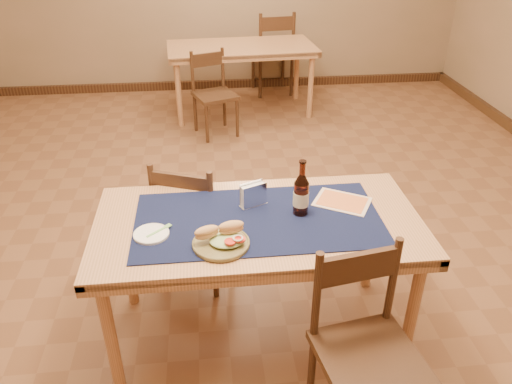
{
  "coord_description": "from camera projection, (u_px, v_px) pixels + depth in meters",
  "views": [
    {
      "loc": [
        -0.23,
        -2.83,
        2.1
      ],
      "look_at": [
        0.0,
        -0.7,
        0.85
      ],
      "focal_mm": 35.0,
      "sensor_mm": 36.0,
      "label": 1
    }
  ],
  "objects": [
    {
      "name": "sandwich_plate",
      "position": [
        222.0,
        239.0,
        2.24
      ],
      "size": [
        0.26,
        0.26,
        0.1
      ],
      "color": "brown",
      "rests_on": "placemat"
    },
    {
      "name": "room",
      "position": [
        243.0,
        45.0,
        2.8
      ],
      "size": [
        6.04,
        7.04,
        2.84
      ],
      "color": "brown",
      "rests_on": "ground"
    },
    {
      "name": "chair_back_far",
      "position": [
        273.0,
        51.0,
        6.06
      ],
      "size": [
        0.51,
        0.51,
        1.0
      ],
      "color": "#442B18",
      "rests_on": "ground"
    },
    {
      "name": "chair_back_near",
      "position": [
        214.0,
        92.0,
        5.02
      ],
      "size": [
        0.49,
        0.49,
        0.83
      ],
      "color": "#442B18",
      "rests_on": "ground"
    },
    {
      "name": "chair_main_near",
      "position": [
        366.0,
        348.0,
        2.11
      ],
      "size": [
        0.48,
        0.48,
        0.9
      ],
      "color": "#442B18",
      "rests_on": "ground"
    },
    {
      "name": "chair_main_far",
      "position": [
        193.0,
        219.0,
        2.99
      ],
      "size": [
        0.52,
        0.52,
        0.87
      ],
      "color": "#442B18",
      "rests_on": "ground"
    },
    {
      "name": "menu_card",
      "position": [
        342.0,
        202.0,
        2.57
      ],
      "size": [
        0.34,
        0.31,
        0.01
      ],
      "color": "beige",
      "rests_on": "placemat"
    },
    {
      "name": "placemat",
      "position": [
        258.0,
        219.0,
        2.44
      ],
      "size": [
        1.2,
        0.6,
        0.01
      ],
      "primitive_type": "cube",
      "color": "#0F1439",
      "rests_on": "main_table"
    },
    {
      "name": "fork",
      "position": [
        161.0,
        230.0,
        2.34
      ],
      "size": [
        0.12,
        0.1,
        0.0
      ],
      "color": "#7EC66C",
      "rests_on": "side_plate"
    },
    {
      "name": "baseboard",
      "position": [
        245.0,
        241.0,
        3.48
      ],
      "size": [
        6.0,
        7.0,
        0.1
      ],
      "color": "#442B18",
      "rests_on": "ground"
    },
    {
      "name": "back_table",
      "position": [
        241.0,
        53.0,
        5.43
      ],
      "size": [
        1.63,
        0.89,
        0.75
      ],
      "color": "tan",
      "rests_on": "ground"
    },
    {
      "name": "beer_bottle",
      "position": [
        301.0,
        194.0,
        2.43
      ],
      "size": [
        0.08,
        0.08,
        0.29
      ],
      "color": "#44170C",
      "rests_on": "placemat"
    },
    {
      "name": "main_table",
      "position": [
        258.0,
        234.0,
        2.48
      ],
      "size": [
        1.6,
        0.8,
        0.75
      ],
      "color": "tan",
      "rests_on": "ground"
    },
    {
      "name": "napkin_holder",
      "position": [
        253.0,
        195.0,
        2.52
      ],
      "size": [
        0.15,
        0.1,
        0.13
      ],
      "color": "white",
      "rests_on": "placemat"
    },
    {
      "name": "side_plate",
      "position": [
        151.0,
        234.0,
        2.32
      ],
      "size": [
        0.17,
        0.17,
        0.01
      ],
      "color": "white",
      "rests_on": "placemat"
    }
  ]
}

